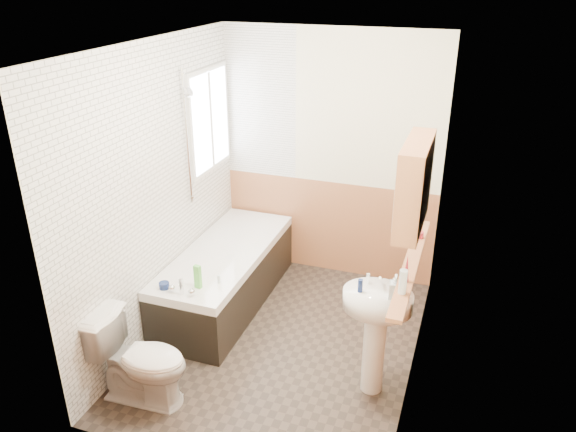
{
  "coord_description": "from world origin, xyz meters",
  "views": [
    {
      "loc": [
        1.35,
        -3.74,
        3.02
      ],
      "look_at": [
        0.0,
        0.15,
        1.15
      ],
      "focal_mm": 35.0,
      "sensor_mm": 36.0,
      "label": 1
    }
  ],
  "objects_px": {
    "toilet": "(141,360)",
    "pine_shelf": "(411,264)",
    "sink": "(376,321)",
    "bathtub": "(226,275)",
    "medicine_cabinet": "(414,185)"
  },
  "relations": [
    {
      "from": "pine_shelf",
      "to": "medicine_cabinet",
      "type": "height_order",
      "value": "medicine_cabinet"
    },
    {
      "from": "bathtub",
      "to": "sink",
      "type": "xyz_separation_m",
      "value": [
        1.57,
        -0.75,
        0.33
      ]
    },
    {
      "from": "toilet",
      "to": "pine_shelf",
      "type": "distance_m",
      "value": 2.08
    },
    {
      "from": "bathtub",
      "to": "sink",
      "type": "distance_m",
      "value": 1.77
    },
    {
      "from": "toilet",
      "to": "sink",
      "type": "relative_size",
      "value": 0.73
    },
    {
      "from": "sink",
      "to": "pine_shelf",
      "type": "bearing_deg",
      "value": 11.74
    },
    {
      "from": "toilet",
      "to": "pine_shelf",
      "type": "height_order",
      "value": "pine_shelf"
    },
    {
      "from": "bathtub",
      "to": "toilet",
      "type": "height_order",
      "value": "same"
    },
    {
      "from": "sink",
      "to": "toilet",
      "type": "bearing_deg",
      "value": -167.94
    },
    {
      "from": "bathtub",
      "to": "toilet",
      "type": "xyz_separation_m",
      "value": [
        -0.03,
        -1.41,
        0.06
      ]
    },
    {
      "from": "sink",
      "to": "pine_shelf",
      "type": "relative_size",
      "value": 0.67
    },
    {
      "from": "bathtub",
      "to": "pine_shelf",
      "type": "distance_m",
      "value": 2.05
    },
    {
      "from": "toilet",
      "to": "sink",
      "type": "xyz_separation_m",
      "value": [
        1.6,
        0.66,
        0.27
      ]
    },
    {
      "from": "toilet",
      "to": "pine_shelf",
      "type": "xyz_separation_m",
      "value": [
        1.8,
        0.75,
        0.74
      ]
    },
    {
      "from": "toilet",
      "to": "sink",
      "type": "bearing_deg",
      "value": -69.99
    }
  ]
}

